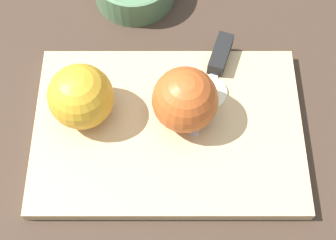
{
  "coord_description": "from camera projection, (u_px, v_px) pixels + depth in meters",
  "views": [
    {
      "loc": [
        0.03,
        -0.29,
        0.61
      ],
      "look_at": [
        0.0,
        0.0,
        0.04
      ],
      "focal_mm": 50.0,
      "sensor_mm": 36.0,
      "label": 1
    }
  ],
  "objects": [
    {
      "name": "apple_slice",
      "position": [
        208.0,
        93.0,
        0.68
      ],
      "size": [
        0.06,
        0.06,
        0.01
      ],
      "color": "beige",
      "rests_on": "cutting_board"
    },
    {
      "name": "apple_half_right",
      "position": [
        185.0,
        100.0,
        0.62
      ],
      "size": [
        0.09,
        0.09,
        0.09
      ],
      "rotation": [
        0.0,
        0.0,
        5.08
      ],
      "color": "#AD4C1E",
      "rests_on": "cutting_board"
    },
    {
      "name": "cutting_board",
      "position": [
        168.0,
        129.0,
        0.67
      ],
      "size": [
        0.4,
        0.29,
        0.02
      ],
      "color": "tan",
      "rests_on": "ground_plane"
    },
    {
      "name": "knife",
      "position": [
        219.0,
        59.0,
        0.69
      ],
      "size": [
        0.06,
        0.17,
        0.02
      ],
      "rotation": [
        0.0,
        0.0,
        -1.8
      ],
      "color": "silver",
      "rests_on": "cutting_board"
    },
    {
      "name": "ground_plane",
      "position": [
        168.0,
        132.0,
        0.67
      ],
      "size": [
        4.0,
        4.0,
        0.0
      ],
      "primitive_type": "plane",
      "color": "#38281E"
    },
    {
      "name": "apple_half_left",
      "position": [
        81.0,
        97.0,
        0.63
      ],
      "size": [
        0.09,
        0.09,
        0.09
      ],
      "rotation": [
        0.0,
        0.0,
        0.44
      ],
      "color": "gold",
      "rests_on": "cutting_board"
    }
  ]
}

